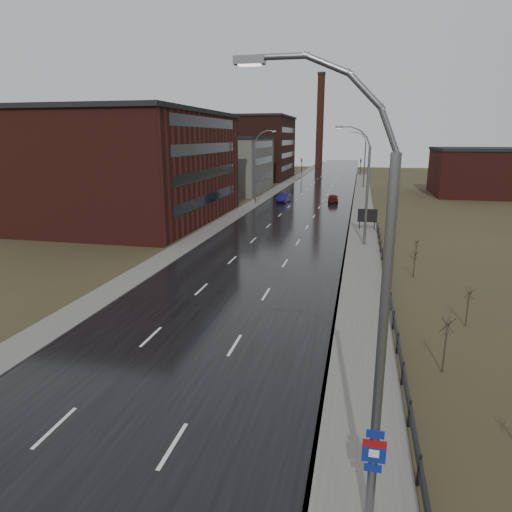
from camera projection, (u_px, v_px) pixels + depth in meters
The scene contains 23 objects.
road at pixel (304, 207), 68.99m from camera, with size 14.00×300.00×0.06m, color black.
sidewalk_right at pixel (362, 248), 43.55m from camera, with size 3.20×180.00×0.18m, color #595651.
curb_right at pixel (346, 247), 43.87m from camera, with size 0.16×180.00×0.18m, color slate.
sidewalk_left at pixel (251, 205), 70.73m from camera, with size 2.40×260.00×0.12m, color #595651.
warehouse_near at pixel (125, 166), 57.62m from camera, with size 22.44×28.56×13.50m.
warehouse_mid at pixel (224, 164), 88.50m from camera, with size 16.32×20.40×10.50m.
warehouse_far at pixel (238, 147), 117.24m from camera, with size 26.52×24.48×15.50m.
building_right at pixel (487, 172), 82.21m from camera, with size 18.36×16.32×8.50m.
smokestack at pixel (320, 121), 151.29m from camera, with size 2.70×2.70×30.70m.
streetlight_main at pixel (369, 321), 10.92m from camera, with size 3.91×0.29×12.11m.
streetlight_right_mid at pixel (364, 186), 43.06m from camera, with size 3.36×0.28×11.35m.
streetlight_left at pixel (257, 167), 71.05m from camera, with size 3.36×0.28×11.35m.
streetlight_right_far at pixel (363, 160), 94.02m from camera, with size 3.36×0.28×11.35m.
guardrail at pixel (391, 303), 27.28m from camera, with size 0.10×53.05×1.10m.
shrub_c at pixel (445, 343), 20.29m from camera, with size 0.63×0.67×2.68m.
shrub_d at pixel (468, 306), 25.43m from camera, with size 0.53×0.56×2.23m.
shrub_e at pixel (414, 263), 34.26m from camera, with size 0.50×0.53×2.12m.
shrub_f at pixel (416, 250), 38.90m from camera, with size 0.45×0.48×1.89m.
billboard at pixel (367, 216), 51.15m from camera, with size 2.15×0.17×2.54m.
traffic_light_left at pixel (302, 158), 126.16m from camera, with size 0.58×2.73×5.30m.
traffic_light_right at pixel (361, 159), 122.75m from camera, with size 0.58×2.73×5.30m.
car_near at pixel (284, 198), 74.07m from camera, with size 1.53×4.40×1.45m, color #100E48.
car_far at pixel (333, 199), 73.70m from camera, with size 1.63×4.05×1.38m, color #4F0E0D.
Camera 1 is at (8.06, -8.53, 10.32)m, focal length 32.00 mm.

